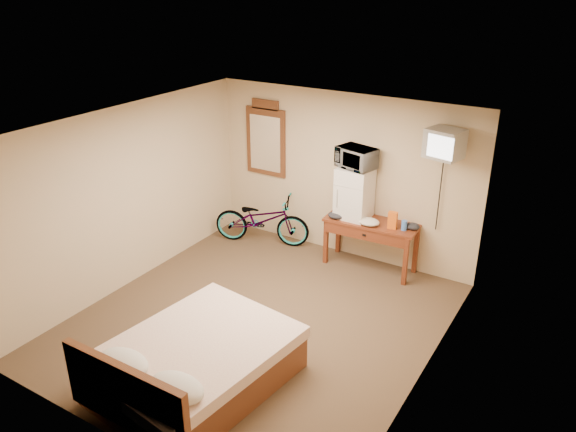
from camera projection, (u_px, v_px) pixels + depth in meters
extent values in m
plane|color=#453322|center=(258.00, 321.00, 7.09)|extent=(4.60, 4.60, 0.00)
plane|color=silver|center=(253.00, 128.00, 6.08)|extent=(4.60, 4.60, 0.00)
cube|color=#C8B58E|center=(342.00, 176.00, 8.38)|extent=(4.20, 0.04, 2.50)
cube|color=#C8B58E|center=(103.00, 331.00, 4.79)|extent=(4.20, 0.04, 2.50)
cube|color=#C8B58E|center=(127.00, 197.00, 7.59)|extent=(0.04, 4.60, 2.50)
cube|color=#C8B58E|center=(429.00, 279.00, 5.58)|extent=(0.04, 4.60, 2.50)
cube|color=beige|center=(337.00, 196.00, 8.54)|extent=(0.08, 0.01, 0.13)
cube|color=brown|center=(372.00, 223.00, 8.09)|extent=(1.37, 0.59, 0.04)
cube|color=brown|center=(326.00, 241.00, 8.38)|extent=(0.06, 0.06, 0.71)
cube|color=brown|center=(405.00, 262.00, 7.78)|extent=(0.06, 0.06, 0.71)
cube|color=brown|center=(339.00, 231.00, 8.70)|extent=(0.06, 0.06, 0.71)
cube|color=brown|center=(416.00, 250.00, 8.11)|extent=(0.06, 0.06, 0.71)
cube|color=brown|center=(365.00, 235.00, 7.95)|extent=(1.23, 0.11, 0.16)
cube|color=black|center=(364.00, 235.00, 7.94)|extent=(0.05, 0.02, 0.03)
cube|color=white|center=(354.00, 193.00, 8.08)|extent=(0.47, 0.45, 0.76)
cube|color=#A7A7A2|center=(348.00, 188.00, 7.85)|extent=(0.46, 0.01, 0.00)
cylinder|color=#A7A7A2|center=(337.00, 198.00, 8.01)|extent=(0.02, 0.02, 0.27)
imported|color=white|center=(356.00, 158.00, 7.87)|extent=(0.61, 0.49, 0.30)
cube|color=orange|center=(393.00, 220.00, 7.81)|extent=(0.13, 0.08, 0.25)
cylinder|color=#427AE1|center=(404.00, 225.00, 7.79)|extent=(0.08, 0.08, 0.14)
ellipsoid|color=beige|center=(369.00, 222.00, 7.95)|extent=(0.31, 0.24, 0.10)
ellipsoid|color=black|center=(336.00, 215.00, 8.16)|extent=(0.25, 0.18, 0.09)
ellipsoid|color=black|center=(413.00, 226.00, 7.82)|extent=(0.20, 0.17, 0.09)
cube|color=black|center=(450.00, 145.00, 7.35)|extent=(0.14, 0.02, 0.14)
cylinder|color=black|center=(449.00, 146.00, 7.31)|extent=(0.05, 0.30, 0.05)
cube|color=#A7A7A2|center=(445.00, 144.00, 7.10)|extent=(0.50, 0.45, 0.38)
cube|color=white|center=(440.00, 147.00, 6.96)|extent=(0.35, 0.10, 0.29)
cube|color=black|center=(449.00, 140.00, 7.25)|extent=(0.26, 0.07, 0.23)
cube|color=brown|center=(266.00, 142.00, 8.88)|extent=(0.71, 0.04, 1.08)
cube|color=brown|center=(265.00, 105.00, 8.64)|extent=(0.48, 0.04, 0.15)
cube|color=white|center=(265.00, 144.00, 8.87)|extent=(0.56, 0.01, 0.89)
imported|color=black|center=(262.00, 220.00, 8.98)|extent=(1.64, 1.00, 0.81)
cube|color=brown|center=(197.00, 369.00, 5.94)|extent=(1.70, 2.12, 0.40)
cube|color=beige|center=(195.00, 349.00, 5.84)|extent=(1.74, 2.17, 0.14)
cube|color=brown|center=(125.00, 397.00, 5.05)|extent=(1.46, 0.08, 0.70)
ellipsoid|color=silver|center=(124.00, 363.00, 5.44)|extent=(0.57, 0.35, 0.20)
ellipsoid|color=silver|center=(177.00, 388.00, 5.12)|extent=(0.57, 0.35, 0.20)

